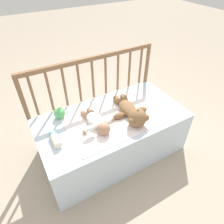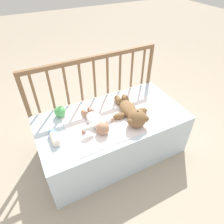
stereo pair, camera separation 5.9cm
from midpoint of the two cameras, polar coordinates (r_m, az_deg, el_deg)
The scene contains 8 objects.
ground_plane at distance 2.00m, azimuth 0.86°, elevation -10.90°, with size 12.00×12.00×0.00m, color tan.
crib_mattress at distance 1.84m, azimuth 0.92°, elevation -6.63°, with size 1.26×0.65×0.43m.
crib_rail at distance 1.85m, azimuth -4.07°, elevation 8.56°, with size 1.26×0.04×0.84m.
blanket at distance 1.70m, azimuth 1.71°, elevation -1.30°, with size 0.83×0.57×0.01m.
teddy_bear at distance 1.66m, azimuth 6.64°, elevation -0.12°, with size 0.32×0.48×0.15m.
baby at distance 1.60m, azimuth -3.49°, elevation -2.66°, with size 0.29×0.37×0.10m.
baby_bottle at distance 1.54m, azimuth -15.20°, elevation -6.82°, with size 0.06×0.16×0.06m.
toy_ball at distance 1.72m, azimuth -13.71°, elevation 0.11°, with size 0.09×0.09×0.09m.
Camera 2 is at (-0.58, -1.14, 1.54)m, focal length 32.00 mm.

